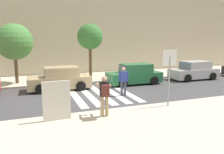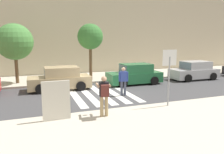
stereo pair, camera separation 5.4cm
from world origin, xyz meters
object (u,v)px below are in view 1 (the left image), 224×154
(stop_sign, at_px, (170,65))
(photographer_with_backpack, at_px, (105,93))
(parked_car_green, at_px, (134,75))
(street_tree_west, at_px, (14,42))
(parked_car_tan, at_px, (60,79))
(street_tree_center, at_px, (90,37))
(parked_car_silver, at_px, (194,71))
(pedestrian_crossing, at_px, (123,80))
(advertising_board, at_px, (57,101))

(stop_sign, bearing_deg, photographer_with_backpack, -173.21)
(parked_car_green, bearing_deg, street_tree_west, 162.33)
(parked_car_tan, distance_m, street_tree_west, 4.61)
(parked_car_tan, height_order, street_tree_west, street_tree_west)
(photographer_with_backpack, relative_size, street_tree_center, 0.39)
(street_tree_west, bearing_deg, street_tree_center, -6.73)
(photographer_with_backpack, height_order, parked_car_green, photographer_with_backpack)
(stop_sign, xyz_separation_m, photographer_with_backpack, (-3.43, -0.41, -0.97))
(parked_car_silver, distance_m, street_tree_center, 9.20)
(stop_sign, height_order, parked_car_green, stop_sign)
(pedestrian_crossing, bearing_deg, street_tree_west, 137.91)
(parked_car_silver, bearing_deg, parked_car_tan, 180.00)
(pedestrian_crossing, relative_size, street_tree_center, 0.39)
(parked_car_silver, height_order, street_tree_center, street_tree_center)
(pedestrian_crossing, distance_m, parked_car_green, 3.67)
(pedestrian_crossing, bearing_deg, advertising_board, -143.43)
(parked_car_green, xyz_separation_m, advertising_board, (-6.44, -6.11, 0.21))
(stop_sign, distance_m, parked_car_silver, 9.10)
(parked_car_tan, bearing_deg, street_tree_center, 37.33)
(pedestrian_crossing, xyz_separation_m, street_tree_center, (-0.73, 4.98, 2.57))
(parked_car_silver, distance_m, street_tree_west, 14.48)
(street_tree_west, relative_size, advertising_board, 2.74)
(parked_car_tan, bearing_deg, parked_car_green, 0.00)
(parked_car_green, height_order, street_tree_west, street_tree_west)
(street_tree_west, xyz_separation_m, advertising_board, (1.96, -8.79, -2.24))
(stop_sign, bearing_deg, parked_car_silver, 41.85)
(parked_car_green, distance_m, street_tree_center, 4.53)
(stop_sign, height_order, photographer_with_backpack, stop_sign)
(stop_sign, distance_m, street_tree_center, 8.35)
(parked_car_tan, bearing_deg, advertising_board, -98.11)
(pedestrian_crossing, height_order, street_tree_west, street_tree_west)
(stop_sign, xyz_separation_m, street_tree_center, (-1.82, 8.03, 1.41))
(parked_car_silver, bearing_deg, parked_car_green, 180.00)
(street_tree_west, bearing_deg, parked_car_tan, -43.37)
(parked_car_tan, xyz_separation_m, parked_car_silver, (11.18, -0.00, 0.00))
(street_tree_west, height_order, advertising_board, street_tree_west)
(photographer_with_backpack, distance_m, street_tree_west, 10.09)
(street_tree_west, bearing_deg, photographer_with_backpack, -66.80)
(parked_car_tan, relative_size, advertising_board, 2.56)
(parked_car_green, height_order, parked_car_silver, same)
(pedestrian_crossing, distance_m, parked_car_tan, 4.50)
(parked_car_green, xyz_separation_m, street_tree_west, (-8.41, 2.68, 2.46))
(parked_car_tan, height_order, street_tree_center, street_tree_center)
(stop_sign, height_order, parked_car_silver, stop_sign)
(parked_car_silver, bearing_deg, advertising_board, -153.10)
(parked_car_silver, relative_size, advertising_board, 2.56)
(photographer_with_backpack, relative_size, pedestrian_crossing, 1.00)
(parked_car_silver, relative_size, street_tree_west, 0.94)
(advertising_board, bearing_deg, street_tree_west, 102.59)
(street_tree_center, bearing_deg, pedestrian_crossing, -81.62)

